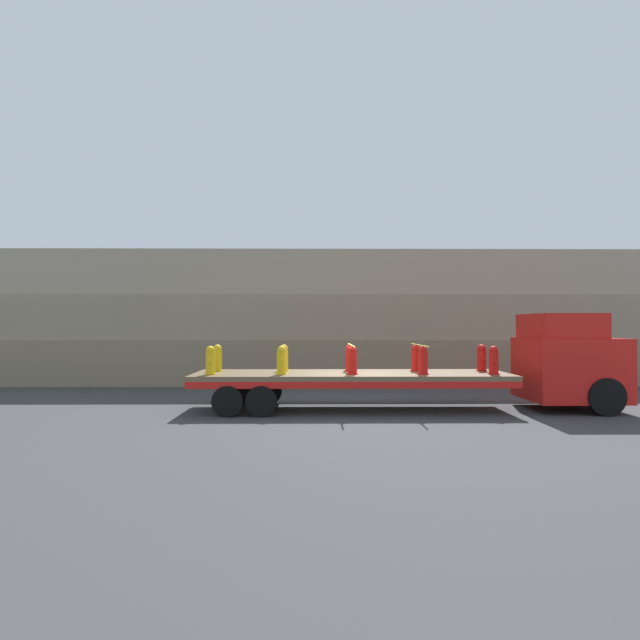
% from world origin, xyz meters
% --- Properties ---
extents(ground_plane, '(120.00, 120.00, 0.00)m').
position_xyz_m(ground_plane, '(0.00, 0.00, 0.00)').
color(ground_plane, '#38383A').
extents(rock_cliff, '(60.00, 3.30, 6.01)m').
position_xyz_m(rock_cliff, '(0.00, 7.47, 3.00)').
color(rock_cliff, '#84755B').
rests_on(rock_cliff, ground_plane).
extents(truck_cab, '(2.77, 2.56, 3.02)m').
position_xyz_m(truck_cab, '(6.97, 0.00, 1.53)').
color(truck_cab, red).
rests_on(truck_cab, ground_plane).
extents(flatbed_trailer, '(9.80, 2.57, 1.16)m').
position_xyz_m(flatbed_trailer, '(-0.64, 0.00, 0.95)').
color(flatbed_trailer, brown).
rests_on(flatbed_trailer, ground_plane).
extents(fire_hydrant_yellow_near_0, '(0.35, 0.52, 0.87)m').
position_xyz_m(fire_hydrant_yellow_near_0, '(-4.30, -0.54, 1.58)').
color(fire_hydrant_yellow_near_0, gold).
rests_on(fire_hydrant_yellow_near_0, flatbed_trailer).
extents(fire_hydrant_yellow_far_0, '(0.35, 0.52, 0.87)m').
position_xyz_m(fire_hydrant_yellow_far_0, '(-4.30, 0.54, 1.58)').
color(fire_hydrant_yellow_far_0, gold).
rests_on(fire_hydrant_yellow_far_0, flatbed_trailer).
extents(fire_hydrant_yellow_near_1, '(0.35, 0.52, 0.87)m').
position_xyz_m(fire_hydrant_yellow_near_1, '(-2.15, -0.54, 1.58)').
color(fire_hydrant_yellow_near_1, gold).
rests_on(fire_hydrant_yellow_near_1, flatbed_trailer).
extents(fire_hydrant_yellow_far_1, '(0.35, 0.52, 0.87)m').
position_xyz_m(fire_hydrant_yellow_far_1, '(-2.15, 0.54, 1.58)').
color(fire_hydrant_yellow_far_1, gold).
rests_on(fire_hydrant_yellow_far_1, flatbed_trailer).
extents(fire_hydrant_red_near_2, '(0.35, 0.52, 0.87)m').
position_xyz_m(fire_hydrant_red_near_2, '(0.00, -0.54, 1.58)').
color(fire_hydrant_red_near_2, red).
rests_on(fire_hydrant_red_near_2, flatbed_trailer).
extents(fire_hydrant_red_far_2, '(0.35, 0.52, 0.87)m').
position_xyz_m(fire_hydrant_red_far_2, '(0.00, 0.54, 1.58)').
color(fire_hydrant_red_far_2, red).
rests_on(fire_hydrant_red_far_2, flatbed_trailer).
extents(fire_hydrant_red_near_3, '(0.35, 0.52, 0.87)m').
position_xyz_m(fire_hydrant_red_near_3, '(2.15, -0.54, 1.58)').
color(fire_hydrant_red_near_3, red).
rests_on(fire_hydrant_red_near_3, flatbed_trailer).
extents(fire_hydrant_red_far_3, '(0.35, 0.52, 0.87)m').
position_xyz_m(fire_hydrant_red_far_3, '(2.15, 0.54, 1.58)').
color(fire_hydrant_red_far_3, red).
rests_on(fire_hydrant_red_far_3, flatbed_trailer).
extents(fire_hydrant_red_near_4, '(0.35, 0.52, 0.87)m').
position_xyz_m(fire_hydrant_red_near_4, '(4.30, -0.54, 1.58)').
color(fire_hydrant_red_near_4, red).
rests_on(fire_hydrant_red_near_4, flatbed_trailer).
extents(fire_hydrant_red_far_4, '(0.35, 0.52, 0.87)m').
position_xyz_m(fire_hydrant_red_far_4, '(4.30, 0.54, 1.58)').
color(fire_hydrant_red_far_4, red).
rests_on(fire_hydrant_red_far_4, flatbed_trailer).
extents(cargo_strap_rear, '(0.05, 2.67, 0.01)m').
position_xyz_m(cargo_strap_rear, '(0.00, 0.00, 2.04)').
color(cargo_strap_rear, yellow).
rests_on(cargo_strap_rear, fire_hydrant_red_near_2).
extents(cargo_strap_middle, '(0.05, 2.67, 0.01)m').
position_xyz_m(cargo_strap_middle, '(2.15, 0.00, 2.04)').
color(cargo_strap_middle, yellow).
rests_on(cargo_strap_middle, fire_hydrant_red_near_3).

